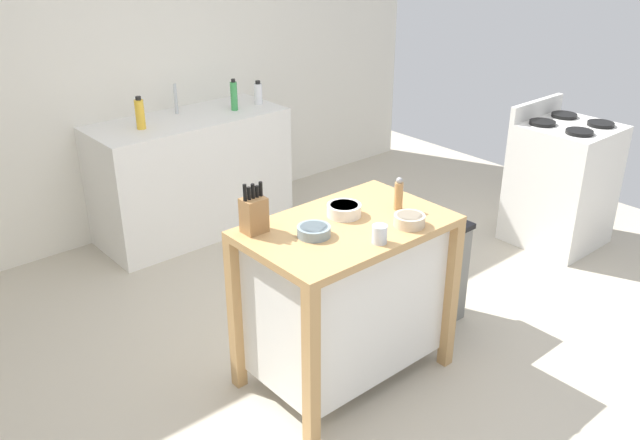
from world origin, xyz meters
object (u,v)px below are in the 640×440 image
kitchen_island (346,293)px  trash_bin (433,273)px  pepper_grinder (398,194)px  sink_faucet (176,99)px  bowl_stoneware_deep (409,220)px  bottle_hand_soap (140,114)px  bowl_ceramic_small (344,210)px  bottle_spray_cleaner (258,93)px  bowl_ceramic_wide (314,231)px  bottle_dish_soap (234,96)px  stove (561,183)px  drinking_cup (380,234)px  knife_block (254,214)px

kitchen_island → trash_bin: kitchen_island is taller
pepper_grinder → sink_faucet: size_ratio=0.78×
sink_faucet → pepper_grinder: bearing=-90.5°
bowl_stoneware_deep → bottle_hand_soap: size_ratio=0.67×
bowl_ceramic_small → bottle_spray_cleaner: bearing=65.3°
bowl_ceramic_wide → bottle_dish_soap: (0.91, 1.98, 0.09)m
trash_bin → sink_faucet: size_ratio=2.86×
sink_faucet → bottle_dish_soap: 0.42m
bowl_ceramic_wide → sink_faucet: size_ratio=0.71×
bowl_ceramic_small → stove: size_ratio=0.17×
bowl_stoneware_deep → bottle_spray_cleaner: bearing=71.8°
trash_bin → bottle_spray_cleaner: bearing=84.4°
drinking_cup → bottle_spray_cleaner: size_ratio=0.47×
bowl_stoneware_deep → stove: stove is taller
bottle_spray_cleaner → bottle_dish_soap: 0.24m
bowl_ceramic_wide → bottle_spray_cleaner: size_ratio=0.87×
sink_faucet → bottle_hand_soap: bearing=-155.3°
bowl_ceramic_small → bottle_hand_soap: bottle_hand_soap is taller
kitchen_island → trash_bin: bearing=3.8°
drinking_cup → knife_block: bearing=128.0°
stove → bowl_stoneware_deep: bearing=-170.2°
bowl_ceramic_small → sink_faucet: (0.28, 2.11, 0.09)m
knife_block → sink_faucet: 2.09m
sink_faucet → bottle_spray_cleaner: bearing=-16.5°
trash_bin → bowl_stoneware_deep: bearing=-154.4°
bottle_dish_soap → bottle_spray_cleaner: bearing=5.3°
bowl_stoneware_deep → pepper_grinder: 0.21m
bowl_ceramic_small → knife_block: bearing=162.2°
sink_faucet → bottle_dish_soap: size_ratio=0.94×
bowl_ceramic_small → pepper_grinder: size_ratio=0.99×
bowl_ceramic_wide → bottle_dish_soap: 2.18m
kitchen_island → bowl_ceramic_small: bearing=56.5°
knife_block → pepper_grinder: size_ratio=1.46×
bottle_dish_soap → bowl_ceramic_wide: bearing=-114.6°
knife_block → bottle_spray_cleaner: knife_block is taller
knife_block → bowl_ceramic_small: size_ratio=1.48×
kitchen_island → bottle_dish_soap: (0.70, 1.99, 0.51)m
drinking_cup → pepper_grinder: (0.34, 0.21, 0.04)m
knife_block → trash_bin: knife_block is taller
kitchen_island → knife_block: bearing=150.1°
bowl_ceramic_small → bottle_hand_soap: bearing=92.8°
kitchen_island → knife_block: size_ratio=4.05×
knife_block → bowl_stoneware_deep: knife_block is taller
bowl_ceramic_small → bottle_spray_cleaner: size_ratio=0.94×
bottle_hand_soap → kitchen_island: bearing=-88.9°
drinking_cup → trash_bin: bearing=20.6°
pepper_grinder → bottle_hand_soap: size_ratio=0.76×
bowl_ceramic_wide → pepper_grinder: (0.52, -0.04, 0.05)m
knife_block → drinking_cup: knife_block is taller
knife_block → bottle_dish_soap: bearing=58.3°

